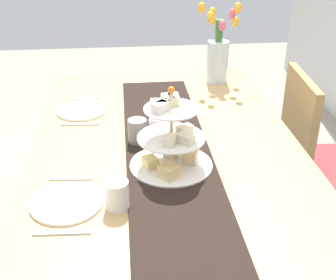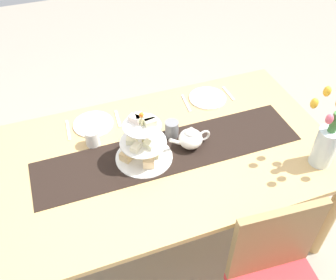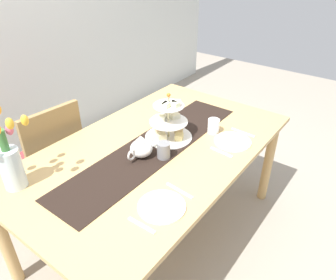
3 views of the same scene
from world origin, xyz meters
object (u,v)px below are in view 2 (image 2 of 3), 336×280
knife_left (186,103)px  fork_right (118,119)px  dinner_plate_left (208,98)px  fork_left (228,94)px  teapot (191,138)px  knife_right (68,130)px  tulip_vase (328,140)px  mug_grey (172,129)px  mug_white_text (92,138)px  dining_table (169,163)px  dinner_plate_right (93,124)px  tiered_cake_stand (143,145)px

knife_left → fork_right: size_ratio=1.13×
dinner_plate_left → fork_left: (-0.14, 0.00, -0.00)m
teapot → knife_right: (0.60, -0.35, -0.06)m
teapot → fork_left: teapot is taller
tulip_vase → dinner_plate_left: (0.32, -0.69, -0.15)m
mug_grey → fork_left: bearing=-153.0°
dinner_plate_left → mug_white_text: size_ratio=2.42×
knife_left → knife_right: (0.72, 0.00, 0.00)m
dining_table → mug_white_text: bearing=-27.6°
dining_table → mug_white_text: size_ratio=18.78×
dinner_plate_right → fork_right: bearing=180.0°
tulip_vase → mug_grey: 0.80m
dinner_plate_left → knife_left: (0.14, 0.00, -0.00)m
knife_right → mug_grey: size_ratio=1.79×
fork_right → mug_grey: bearing=135.7°
tulip_vase → mug_white_text: (1.08, -0.53, -0.11)m
dining_table → mug_grey: mug_grey is taller
knife_left → mug_grey: bearing=52.7°
teapot → dinner_plate_left: size_ratio=1.04×
dinner_plate_left → knife_right: dinner_plate_left is taller
teapot → tulip_vase: size_ratio=0.57×
dining_table → fork_right: (0.19, -0.35, 0.09)m
fork_left → mug_grey: bearing=27.0°
tiered_cake_stand → knife_left: (-0.39, -0.36, -0.10)m
mug_grey → dining_table: bearing=63.9°
dinner_plate_right → knife_right: size_ratio=1.35×
tulip_vase → fork_left: bearing=-75.7°
tulip_vase → fork_left: tulip_vase is taller
fork_left → mug_grey: mug_grey is taller
knife_left → mug_white_text: mug_white_text is taller
tiered_cake_stand → fork_left: 0.77m
fork_right → teapot: bearing=131.6°
dining_table → mug_grey: 0.19m
knife_left → knife_right: 0.72m
dinner_plate_left → knife_right: (0.87, 0.00, -0.00)m
mug_grey → tiered_cake_stand: bearing=29.4°
teapot → mug_grey: bearing=-59.1°
tiered_cake_stand → fork_right: tiered_cake_stand is taller
fork_left → fork_right: bearing=0.0°
mug_grey → mug_white_text: bearing=-10.9°
tulip_vase → dinner_plate_left: size_ratio=1.83×
dinner_plate_right → fork_left: bearing=180.0°
teapot → dinner_plate_right: teapot is taller
teapot → knife_left: size_ratio=1.40×
tiered_cake_stand → knife_right: size_ratio=1.79×
dinner_plate_left → fork_right: size_ratio=1.53×
tiered_cake_stand → dinner_plate_right: (0.19, -0.36, -0.09)m
dining_table → fork_right: bearing=-61.4°
dining_table → tiered_cake_stand: size_ratio=5.87×
dining_table → tulip_vase: (-0.71, 0.34, 0.25)m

